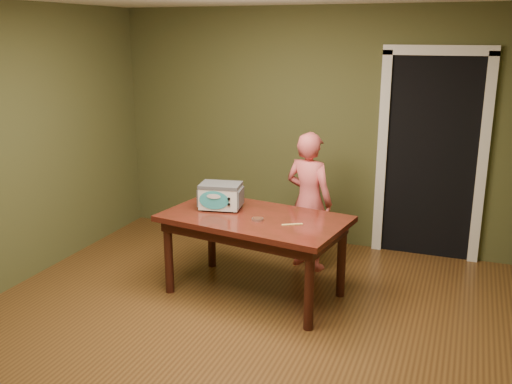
% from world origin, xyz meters
% --- Properties ---
extents(floor, '(5.00, 5.00, 0.00)m').
position_xyz_m(floor, '(0.00, 0.00, 0.00)').
color(floor, brown).
rests_on(floor, ground).
extents(room_shell, '(4.52, 5.02, 2.61)m').
position_xyz_m(room_shell, '(0.00, 0.00, 1.71)').
color(room_shell, '#464B28').
rests_on(room_shell, ground).
extents(doorway, '(1.10, 0.66, 2.25)m').
position_xyz_m(doorway, '(1.30, 2.78, 1.06)').
color(doorway, black).
rests_on(doorway, ground).
extents(dining_table, '(1.72, 1.13, 0.75)m').
position_xyz_m(dining_table, '(-0.06, 0.92, 0.65)').
color(dining_table, '#3D170D').
rests_on(dining_table, floor).
extents(toy_oven, '(0.43, 0.32, 0.24)m').
position_xyz_m(toy_oven, '(-0.43, 1.02, 0.88)').
color(toy_oven, '#4C4F54').
rests_on(toy_oven, dining_table).
extents(baking_pan, '(0.10, 0.10, 0.02)m').
position_xyz_m(baking_pan, '(0.01, 0.82, 0.76)').
color(baking_pan, silver).
rests_on(baking_pan, dining_table).
extents(spatula, '(0.17, 0.11, 0.01)m').
position_xyz_m(spatula, '(0.32, 0.81, 0.75)').
color(spatula, tan).
rests_on(spatula, dining_table).
extents(child, '(0.58, 0.46, 1.40)m').
position_xyz_m(child, '(0.22, 1.71, 0.70)').
color(child, '#DC5A5B').
rests_on(child, floor).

